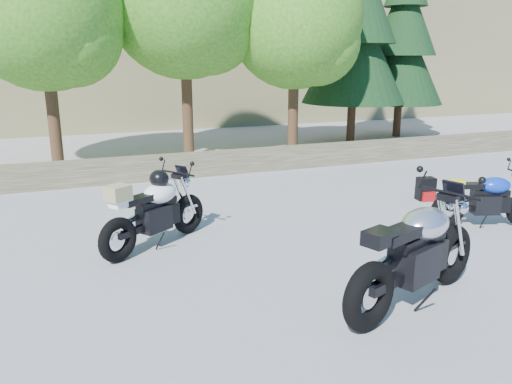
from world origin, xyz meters
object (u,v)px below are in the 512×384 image
at_px(white_bike, 154,210).
at_px(blue_bike, 487,200).
at_px(silver_bike, 417,255).
at_px(backpack, 426,189).

height_order(white_bike, blue_bike, white_bike).
xyz_separation_m(silver_bike, blue_bike, (2.75, 1.73, -0.14)).
relative_size(silver_bike, white_bike, 1.31).
distance_m(white_bike, blue_bike, 5.17).
bearing_deg(white_bike, backpack, -28.01).
height_order(silver_bike, blue_bike, silver_bike).
xyz_separation_m(white_bike, blue_bike, (5.07, -1.02, -0.11)).
bearing_deg(silver_bike, backpack, 28.61).
bearing_deg(blue_bike, silver_bike, -129.04).
xyz_separation_m(silver_bike, white_bike, (-2.32, 2.75, -0.03)).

